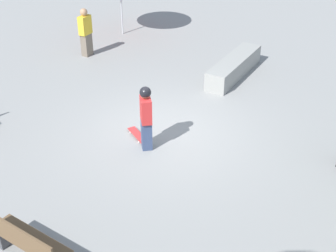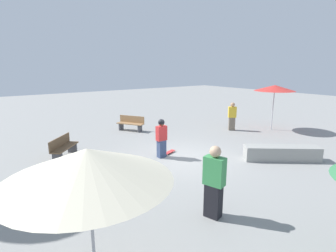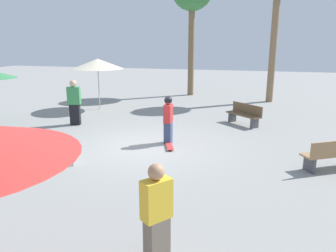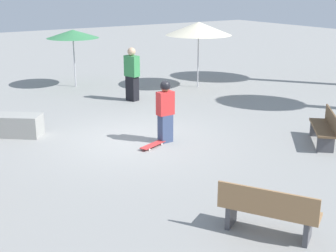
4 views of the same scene
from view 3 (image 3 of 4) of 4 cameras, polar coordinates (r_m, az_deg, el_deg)
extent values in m
plane|color=gray|center=(10.67, -3.64, -3.61)|extent=(60.00, 60.00, 0.00)
cube|color=#38476B|center=(10.92, 0.03, -1.18)|extent=(0.24, 0.34, 0.72)
cube|color=red|center=(10.76, 0.03, 2.19)|extent=(0.25, 0.43, 0.59)
sphere|color=#8C6647|center=(10.68, 0.03, 4.36)|extent=(0.23, 0.23, 0.23)
sphere|color=black|center=(10.68, 0.03, 4.51)|extent=(0.26, 0.26, 0.26)
cube|color=red|center=(10.52, 0.26, -3.50)|extent=(0.47, 0.82, 0.02)
cylinder|color=silver|center=(10.30, 0.86, -4.10)|extent=(0.05, 0.06, 0.05)
cylinder|color=silver|center=(10.29, -0.08, -4.12)|extent=(0.05, 0.06, 0.05)
cylinder|color=silver|center=(10.77, 0.58, -3.26)|extent=(0.05, 0.06, 0.05)
cylinder|color=silver|center=(10.76, -0.32, -3.28)|extent=(0.05, 0.06, 0.05)
cube|color=gray|center=(9.24, -25.35, -6.08)|extent=(2.28, 2.66, 0.57)
cube|color=#47474C|center=(9.38, 23.42, -6.13)|extent=(0.27, 0.38, 0.40)
cube|color=#9E754C|center=(9.71, 26.43, -4.38)|extent=(1.60, 1.20, 0.05)
cube|color=#47474C|center=(13.30, 14.82, 0.48)|extent=(0.32, 0.35, 0.40)
cube|color=#47474C|center=(14.14, 11.13, 1.52)|extent=(0.32, 0.35, 0.40)
cube|color=brown|center=(13.66, 12.97, 1.93)|extent=(1.48, 1.40, 0.05)
cube|color=brown|center=(13.76, 13.61, 2.94)|extent=(1.21, 1.10, 0.40)
cylinder|color=#B7B7BC|center=(16.76, -11.97, 6.83)|extent=(0.05, 0.05, 2.33)
cone|color=beige|center=(16.66, -12.16, 10.55)|extent=(2.51, 2.51, 0.49)
cylinder|color=#896B4C|center=(19.24, 17.87, 13.32)|extent=(0.37, 0.37, 6.28)
cylinder|color=brown|center=(20.85, 4.06, 13.54)|extent=(0.38, 0.38, 5.95)
cube|color=#726656|center=(5.28, -1.96, -19.31)|extent=(0.41, 0.42, 0.75)
cube|color=yellow|center=(4.93, -2.03, -12.64)|extent=(0.47, 0.50, 0.62)
sphere|color=tan|center=(4.75, -2.08, -7.97)|extent=(0.25, 0.25, 0.25)
cube|color=black|center=(13.89, -15.86, 1.95)|extent=(0.45, 0.37, 0.85)
cube|color=#388C4C|center=(13.75, -16.08, 5.11)|extent=(0.56, 0.41, 0.70)
sphere|color=tan|center=(13.69, -16.22, 7.13)|extent=(0.28, 0.28, 0.28)
camera|label=1|loc=(19.72, 10.12, 22.63)|focal=50.00mm
camera|label=2|loc=(19.46, -20.48, 14.61)|focal=28.00mm
camera|label=4|loc=(7.88, 76.24, 7.88)|focal=50.00mm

